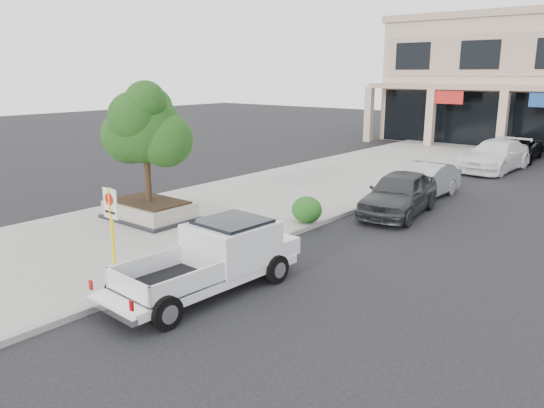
{
  "coord_description": "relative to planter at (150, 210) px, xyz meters",
  "views": [
    {
      "loc": [
        8.63,
        -9.91,
        5.26
      ],
      "look_at": [
        -0.75,
        1.5,
        1.6
      ],
      "focal_mm": 35.0,
      "sensor_mm": 36.0,
      "label": 1
    }
  ],
  "objects": [
    {
      "name": "ground",
      "position": [
        6.45,
        -1.51,
        -0.48
      ],
      "size": [
        120.0,
        120.0,
        0.0
      ],
      "primitive_type": "plane",
      "color": "black",
      "rests_on": "ground"
    },
    {
      "name": "sidewalk",
      "position": [
        0.95,
        4.49,
        -0.4
      ],
      "size": [
        8.0,
        52.0,
        0.15
      ],
      "primitive_type": "cube",
      "color": "gray",
      "rests_on": "ground"
    },
    {
      "name": "curb",
      "position": [
        4.9,
        4.49,
        -0.4
      ],
      "size": [
        0.2,
        52.0,
        0.15
      ],
      "primitive_type": "cube",
      "color": "gray",
      "rests_on": "ground"
    },
    {
      "name": "planter",
      "position": [
        0.0,
        0.0,
        0.0
      ],
      "size": [
        3.2,
        2.2,
        0.68
      ],
      "color": "black",
      "rests_on": "sidewalk"
    },
    {
      "name": "planter_tree",
      "position": [
        0.13,
        0.15,
        2.94
      ],
      "size": [
        2.9,
        2.55,
        4.0
      ],
      "color": "black",
      "rests_on": "planter"
    },
    {
      "name": "no_parking_sign",
      "position": [
        3.66,
        -3.98,
        1.16
      ],
      "size": [
        0.55,
        0.09,
        2.3
      ],
      "color": "yellow",
      "rests_on": "sidewalk"
    },
    {
      "name": "hedge",
      "position": [
        4.65,
        3.18,
        0.14
      ],
      "size": [
        1.1,
        0.99,
        0.93
      ],
      "primitive_type": "ellipsoid",
      "color": "#1B4714",
      "rests_on": "sidewalk"
    },
    {
      "name": "pickup_truck",
      "position": [
        6.1,
        -3.11,
        0.36
      ],
      "size": [
        2.25,
        5.42,
        1.68
      ],
      "primitive_type": null,
      "rotation": [
        0.0,
        0.0,
        -0.05
      ],
      "color": "white",
      "rests_on": "ground"
    },
    {
      "name": "curb_car_a",
      "position": [
        6.36,
        6.79,
        0.35
      ],
      "size": [
        2.59,
        5.05,
        1.65
      ],
      "primitive_type": "imported",
      "rotation": [
        0.0,
        0.0,
        0.14
      ],
      "color": "#2D3032",
      "rests_on": "ground"
    },
    {
      "name": "curb_car_b",
      "position": [
        5.93,
        9.96,
        0.26
      ],
      "size": [
        1.71,
        4.52,
        1.47
      ],
      "primitive_type": "imported",
      "rotation": [
        0.0,
        0.0,
        -0.03
      ],
      "color": "#9EA1A5",
      "rests_on": "ground"
    },
    {
      "name": "curb_car_c",
      "position": [
        6.22,
        18.7,
        0.36
      ],
      "size": [
        2.7,
        5.89,
        1.67
      ],
      "primitive_type": "imported",
      "rotation": [
        0.0,
        0.0,
        -0.06
      ],
      "color": "white",
      "rests_on": "ground"
    },
    {
      "name": "curb_car_d",
      "position": [
        6.06,
        23.15,
        0.25
      ],
      "size": [
        2.79,
        5.38,
        1.45
      ],
      "primitive_type": "imported",
      "rotation": [
        0.0,
        0.0,
        0.08
      ],
      "color": "black",
      "rests_on": "ground"
    }
  ]
}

